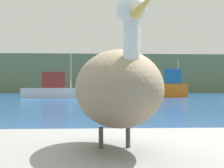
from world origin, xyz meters
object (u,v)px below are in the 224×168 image
object	(u,v)px
pelican	(117,87)
fishing_boat_white	(53,88)
fishing_boat_orange	(167,87)
mooring_buoy	(132,107)

from	to	relation	value
pelican	fishing_boat_white	distance (m)	35.73
fishing_boat_orange	pelican	bearing A→B (deg)	-96.76
fishing_boat_orange	fishing_boat_white	world-z (taller)	fishing_boat_white
pelican	fishing_boat_orange	bearing A→B (deg)	159.38
pelican	fishing_boat_white	xyz separation A→B (m)	(-3.83, 35.52, -0.06)
fishing_boat_white	mooring_buoy	size ratio (longest dim) A/B	11.43
fishing_boat_orange	fishing_boat_white	distance (m)	11.99
fishing_boat_white	pelican	bearing A→B (deg)	-88.43
fishing_boat_orange	fishing_boat_white	bearing A→B (deg)	-169.62
pelican	mooring_buoy	size ratio (longest dim) A/B	2.42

